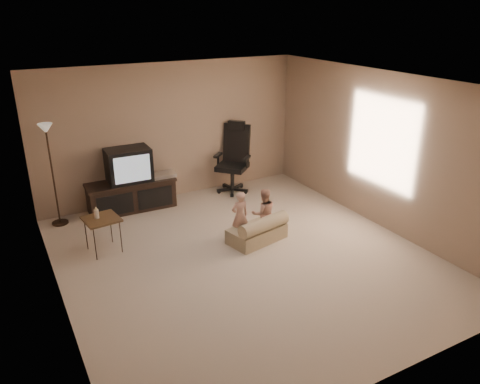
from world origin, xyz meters
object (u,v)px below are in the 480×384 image
object	(u,v)px
office_chair	(234,167)
toddler_right	(264,213)
side_table	(101,219)
child_sofa	(259,231)
tv_stand	(131,184)
floor_lamp	(49,152)
toddler_left	(240,216)

from	to	relation	value
office_chair	toddler_right	world-z (taller)	office_chair
side_table	toddler_right	xyz separation A→B (m)	(2.31, -0.75, -0.11)
child_sofa	toddler_right	size ratio (longest dim) A/B	1.20
side_table	toddler_right	distance (m)	2.44
child_sofa	toddler_right	world-z (taller)	toddler_right
office_chair	side_table	size ratio (longest dim) A/B	1.88
tv_stand	side_table	xyz separation A→B (m)	(-0.83, -1.33, 0.05)
tv_stand	side_table	world-z (taller)	tv_stand
tv_stand	floor_lamp	size ratio (longest dim) A/B	0.92
tv_stand	floor_lamp	bearing A→B (deg)	-177.31
side_table	child_sofa	bearing A→B (deg)	-21.23
office_chair	toddler_left	bearing A→B (deg)	-67.97
office_chair	child_sofa	world-z (taller)	office_chair
toddler_right	office_chair	bearing A→B (deg)	-90.91
tv_stand	toddler_right	xyz separation A→B (m)	(1.49, -2.08, -0.06)
tv_stand	toddler_right	world-z (taller)	tv_stand
toddler_left	toddler_right	xyz separation A→B (m)	(0.36, -0.12, 0.01)
floor_lamp	side_table	bearing A→B (deg)	-71.81
tv_stand	office_chair	distance (m)	2.02
tv_stand	toddler_right	bearing A→B (deg)	-53.00
side_table	floor_lamp	world-z (taller)	floor_lamp
floor_lamp	toddler_left	distance (m)	3.18
child_sofa	toddler_left	bearing A→B (deg)	122.53
tv_stand	side_table	distance (m)	1.57
side_table	toddler_right	size ratio (longest dim) A/B	0.89
floor_lamp	toddler_right	bearing A→B (deg)	-36.77
tv_stand	floor_lamp	xyz separation A→B (m)	(-1.26, -0.03, 0.78)
floor_lamp	child_sofa	xyz separation A→B (m)	(2.60, -2.14, -1.07)
toddler_left	office_chair	bearing A→B (deg)	-115.50
side_table	child_sofa	size ratio (longest dim) A/B	0.74
side_table	child_sofa	world-z (taller)	side_table
floor_lamp	toddler_left	bearing A→B (deg)	-38.94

